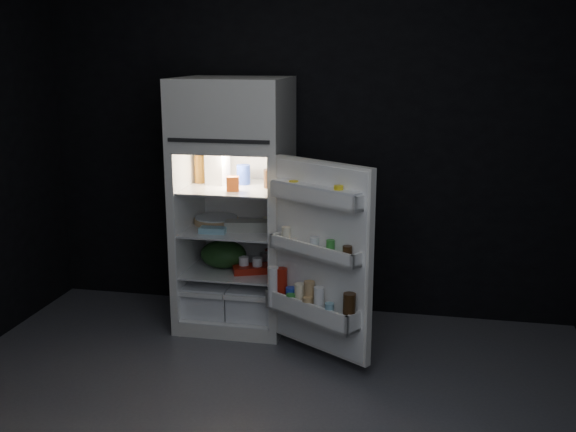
% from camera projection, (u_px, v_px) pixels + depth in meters
% --- Properties ---
extents(floor, '(4.00, 3.40, 0.00)m').
position_uv_depth(floor, '(251.00, 418.00, 3.69)').
color(floor, '#56565B').
rests_on(floor, ground).
extents(wall_back, '(4.00, 0.00, 2.70)m').
position_uv_depth(wall_back, '(306.00, 135.00, 4.98)').
color(wall_back, black).
rests_on(wall_back, ground).
extents(wall_front, '(4.00, 0.00, 2.70)m').
position_uv_depth(wall_front, '(80.00, 291.00, 1.75)').
color(wall_front, black).
rests_on(wall_front, ground).
extents(refrigerator, '(0.76, 0.71, 1.78)m').
position_uv_depth(refrigerator, '(235.00, 195.00, 4.80)').
color(refrigerator, silver).
rests_on(refrigerator, ground).
extents(fridge_door, '(0.71, 0.55, 1.22)m').
position_uv_depth(fridge_door, '(318.00, 262.00, 4.19)').
color(fridge_door, silver).
rests_on(fridge_door, ground).
extents(milk_jug, '(0.16, 0.16, 0.24)m').
position_uv_depth(milk_jug, '(218.00, 168.00, 4.80)').
color(milk_jug, white).
rests_on(milk_jug, refrigerator).
extents(mayo_jar, '(0.12, 0.12, 0.14)m').
position_uv_depth(mayo_jar, '(243.00, 175.00, 4.81)').
color(mayo_jar, '#203CB1').
rests_on(mayo_jar, refrigerator).
extents(jam_jar, '(0.12, 0.12, 0.13)m').
position_uv_depth(jam_jar, '(270.00, 179.00, 4.69)').
color(jam_jar, black).
rests_on(jam_jar, refrigerator).
extents(amber_bottle, '(0.09, 0.09, 0.22)m').
position_uv_depth(amber_bottle, '(199.00, 168.00, 4.85)').
color(amber_bottle, '#B9731D').
rests_on(amber_bottle, refrigerator).
extents(small_carton, '(0.10, 0.08, 0.10)m').
position_uv_depth(small_carton, '(233.00, 184.00, 4.58)').
color(small_carton, orange).
rests_on(small_carton, refrigerator).
extents(egg_carton, '(0.33, 0.17, 0.07)m').
position_uv_depth(egg_carton, '(248.00, 226.00, 4.73)').
color(egg_carton, gray).
rests_on(egg_carton, refrigerator).
extents(pie, '(0.36, 0.36, 0.04)m').
position_uv_depth(pie, '(216.00, 221.00, 4.93)').
color(pie, tan).
rests_on(pie, refrigerator).
extents(flat_package, '(0.19, 0.10, 0.04)m').
position_uv_depth(flat_package, '(213.00, 230.00, 4.67)').
color(flat_package, '#7CAFC0').
rests_on(flat_package, refrigerator).
extents(wrapped_pkg, '(0.14, 0.13, 0.05)m').
position_uv_depth(wrapped_pkg, '(272.00, 221.00, 4.91)').
color(wrapped_pkg, '#F5EEC9').
rests_on(wrapped_pkg, refrigerator).
extents(produce_bag, '(0.38, 0.33, 0.20)m').
position_uv_depth(produce_bag, '(223.00, 254.00, 4.87)').
color(produce_bag, '#193815').
rests_on(produce_bag, refrigerator).
extents(yogurt_tray, '(0.30, 0.23, 0.05)m').
position_uv_depth(yogurt_tray, '(252.00, 269.00, 4.78)').
color(yogurt_tray, maroon).
rests_on(yogurt_tray, refrigerator).
extents(small_can_red, '(0.08, 0.08, 0.09)m').
position_uv_depth(small_can_red, '(270.00, 255.00, 5.02)').
color(small_can_red, maroon).
rests_on(small_can_red, refrigerator).
extents(small_can_silver, '(0.07, 0.07, 0.09)m').
position_uv_depth(small_can_silver, '(265.00, 259.00, 4.95)').
color(small_can_silver, silver).
rests_on(small_can_silver, refrigerator).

